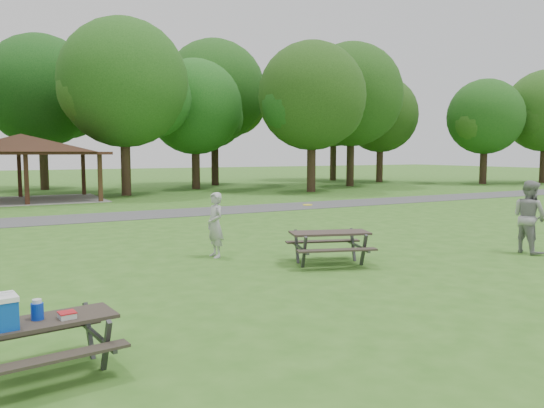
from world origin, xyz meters
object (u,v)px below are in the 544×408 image
(picnic_table_middle, at_px, (330,240))
(frisbee_catcher, at_px, (529,217))
(frisbee_thrower, at_px, (215,225))
(picnic_table_near, at_px, (29,326))

(picnic_table_middle, height_order, frisbee_catcher, frisbee_catcher)
(frisbee_thrower, bearing_deg, picnic_table_middle, 41.29)
(picnic_table_near, bearing_deg, frisbee_catcher, 10.56)
(picnic_table_near, xyz_separation_m, picnic_table_middle, (6.98, 3.75, -0.06))
(picnic_table_near, distance_m, picnic_table_middle, 7.92)
(picnic_table_near, distance_m, frisbee_catcher, 12.77)
(picnic_table_middle, bearing_deg, frisbee_catcher, -14.21)
(frisbee_thrower, height_order, frisbee_catcher, frisbee_catcher)
(picnic_table_middle, bearing_deg, frisbee_thrower, 134.53)
(frisbee_catcher, bearing_deg, frisbee_thrower, 72.44)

